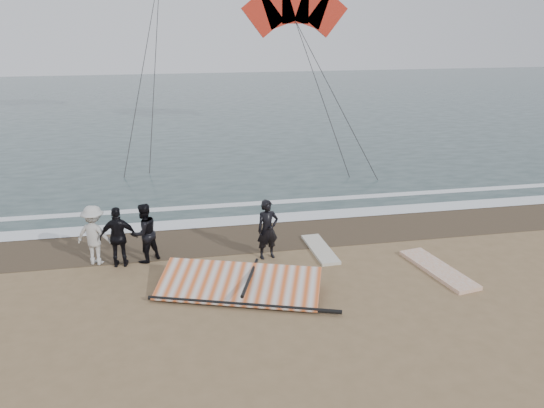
{
  "coord_description": "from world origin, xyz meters",
  "views": [
    {
      "loc": [
        -3.6,
        -11.49,
        6.78
      ],
      "look_at": [
        -0.81,
        3.0,
        1.6
      ],
      "focal_mm": 35.0,
      "sensor_mm": 36.0,
      "label": 1
    }
  ],
  "objects_px": {
    "man_main": "(268,229)",
    "board_cream": "(320,249)",
    "sail_rig": "(236,284)",
    "board_white": "(438,269)"
  },
  "relations": [
    {
      "from": "sail_rig",
      "to": "board_white",
      "type": "bearing_deg",
      "value": 0.75
    },
    {
      "from": "man_main",
      "to": "sail_rig",
      "type": "bearing_deg",
      "value": -134.44
    },
    {
      "from": "man_main",
      "to": "board_white",
      "type": "height_order",
      "value": "man_main"
    },
    {
      "from": "man_main",
      "to": "board_white",
      "type": "distance_m",
      "value": 5.01
    },
    {
      "from": "man_main",
      "to": "board_cream",
      "type": "bearing_deg",
      "value": -5.87
    },
    {
      "from": "man_main",
      "to": "board_white",
      "type": "relative_size",
      "value": 0.67
    },
    {
      "from": "board_white",
      "to": "board_cream",
      "type": "relative_size",
      "value": 1.24
    },
    {
      "from": "man_main",
      "to": "board_white",
      "type": "bearing_deg",
      "value": -33.56
    },
    {
      "from": "board_cream",
      "to": "board_white",
      "type": "bearing_deg",
      "value": -36.69
    },
    {
      "from": "board_cream",
      "to": "sail_rig",
      "type": "relative_size",
      "value": 0.47
    }
  ]
}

